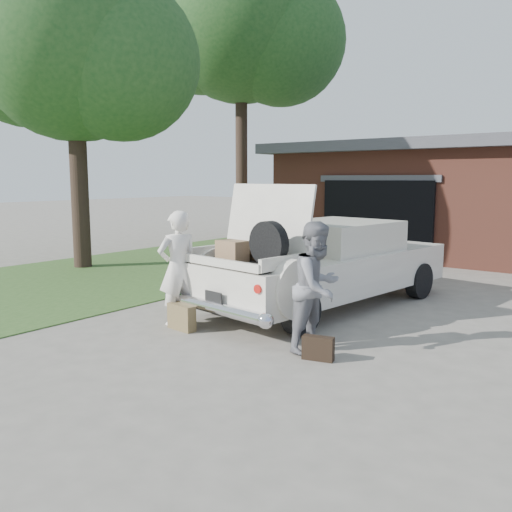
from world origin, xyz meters
The scene contains 10 objects.
ground centered at (0.00, 0.00, 0.00)m, with size 90.00×90.00×0.00m, color gray.
grass_strip centered at (-5.50, 3.00, 0.01)m, with size 6.00×16.00×0.02m, color #2D4C1E.
house centered at (0.98, 11.47, 1.67)m, with size 12.80×7.80×3.30m.
tree_left centered at (-6.88, 2.38, 5.43)m, with size 5.81×5.05×8.20m.
tree_back centered at (-7.78, 9.98, 7.61)m, with size 6.92×6.01×10.96m.
sedan centered at (0.11, 2.45, 0.77)m, with size 2.66×5.46×2.17m.
woman_left centered at (-1.06, 0.00, 0.89)m, with size 0.65×0.42×1.77m, color white.
woman_right centered at (1.33, 0.18, 0.86)m, with size 0.83×0.65×1.71m, color gray.
suitcase_left centered at (-0.80, -0.20, 0.19)m, with size 0.50×0.16×0.39m, color olive.
suitcase_right centered at (1.54, -0.13, 0.15)m, with size 0.40×0.13×0.31m, color black.
Camera 1 is at (4.90, -5.79, 2.26)m, focal length 38.00 mm.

